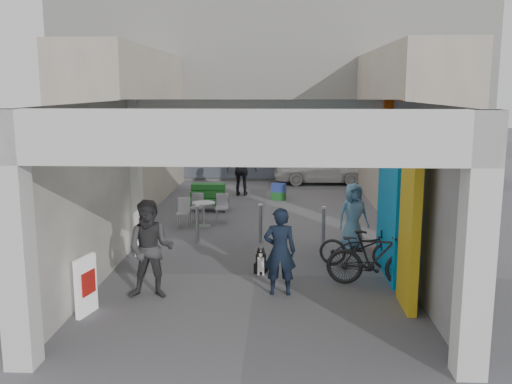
{
  "coord_description": "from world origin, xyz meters",
  "views": [
    {
      "loc": [
        0.5,
        -11.13,
        3.75
      ],
      "look_at": [
        -0.03,
        1.0,
        1.54
      ],
      "focal_mm": 40.0,
      "sensor_mm": 36.0,
      "label": 1
    }
  ],
  "objects_px": {
    "produce_stand": "(208,200)",
    "man_back_turned": "(151,249)",
    "bicycle_rear": "(374,258)",
    "cafe_set": "(201,214)",
    "man_with_dog": "(280,251)",
    "bicycle_front": "(359,247)",
    "border_collie": "(261,263)",
    "white_van": "(320,168)",
    "man_crates": "(242,170)",
    "man_elderly": "(353,216)"
  },
  "relations": [
    {
      "from": "man_crates",
      "to": "man_with_dog",
      "type": "bearing_deg",
      "value": 100.02
    },
    {
      "from": "man_with_dog",
      "to": "bicycle_rear",
      "type": "height_order",
      "value": "man_with_dog"
    },
    {
      "from": "cafe_set",
      "to": "bicycle_rear",
      "type": "xyz_separation_m",
      "value": [
        4.02,
        -4.93,
        0.26
      ]
    },
    {
      "from": "produce_stand",
      "to": "man_crates",
      "type": "height_order",
      "value": "man_crates"
    },
    {
      "from": "cafe_set",
      "to": "man_elderly",
      "type": "distance_m",
      "value": 4.56
    },
    {
      "from": "man_crates",
      "to": "bicycle_rear",
      "type": "relative_size",
      "value": 0.99
    },
    {
      "from": "man_back_turned",
      "to": "bicycle_rear",
      "type": "bearing_deg",
      "value": 9.42
    },
    {
      "from": "man_with_dog",
      "to": "bicycle_front",
      "type": "relative_size",
      "value": 0.96
    },
    {
      "from": "man_with_dog",
      "to": "white_van",
      "type": "distance_m",
      "value": 12.66
    },
    {
      "from": "bicycle_front",
      "to": "man_with_dog",
      "type": "bearing_deg",
      "value": 148.34
    },
    {
      "from": "bicycle_front",
      "to": "bicycle_rear",
      "type": "relative_size",
      "value": 0.94
    },
    {
      "from": "cafe_set",
      "to": "man_with_dog",
      "type": "distance_m",
      "value": 5.91
    },
    {
      "from": "man_back_turned",
      "to": "bicycle_rear",
      "type": "relative_size",
      "value": 0.99
    },
    {
      "from": "produce_stand",
      "to": "bicycle_front",
      "type": "bearing_deg",
      "value": -51.0
    },
    {
      "from": "border_collie",
      "to": "man_crates",
      "type": "bearing_deg",
      "value": 115.65
    },
    {
      "from": "man_with_dog",
      "to": "bicycle_rear",
      "type": "relative_size",
      "value": 0.9
    },
    {
      "from": "cafe_set",
      "to": "man_back_turned",
      "type": "xyz_separation_m",
      "value": [
        -0.11,
        -5.72,
        0.62
      ]
    },
    {
      "from": "cafe_set",
      "to": "produce_stand",
      "type": "bearing_deg",
      "value": 91.4
    },
    {
      "from": "bicycle_rear",
      "to": "man_back_turned",
      "type": "bearing_deg",
      "value": 109.92
    },
    {
      "from": "border_collie",
      "to": "man_with_dog",
      "type": "distance_m",
      "value": 1.37
    },
    {
      "from": "cafe_set",
      "to": "bicycle_rear",
      "type": "distance_m",
      "value": 6.37
    },
    {
      "from": "border_collie",
      "to": "man_back_turned",
      "type": "bearing_deg",
      "value": -124.25
    },
    {
      "from": "produce_stand",
      "to": "man_back_turned",
      "type": "xyz_separation_m",
      "value": [
        -0.06,
        -7.49,
        0.57
      ]
    },
    {
      "from": "produce_stand",
      "to": "bicycle_front",
      "type": "height_order",
      "value": "bicycle_front"
    },
    {
      "from": "man_with_dog",
      "to": "man_elderly",
      "type": "bearing_deg",
      "value": -118.99
    },
    {
      "from": "produce_stand",
      "to": "bicycle_rear",
      "type": "relative_size",
      "value": 0.69
    },
    {
      "from": "border_collie",
      "to": "man_crates",
      "type": "xyz_separation_m",
      "value": [
        -0.99,
        8.68,
        0.67
      ]
    },
    {
      "from": "border_collie",
      "to": "bicycle_front",
      "type": "xyz_separation_m",
      "value": [
        2.07,
        0.52,
        0.22
      ]
    },
    {
      "from": "bicycle_front",
      "to": "white_van",
      "type": "height_order",
      "value": "white_van"
    },
    {
      "from": "man_with_dog",
      "to": "bicycle_front",
      "type": "height_order",
      "value": "man_with_dog"
    },
    {
      "from": "bicycle_rear",
      "to": "man_crates",
      "type": "bearing_deg",
      "value": 27.87
    },
    {
      "from": "man_with_dog",
      "to": "man_elderly",
      "type": "relative_size",
      "value": 1.05
    },
    {
      "from": "border_collie",
      "to": "man_back_turned",
      "type": "distance_m",
      "value": 2.5
    },
    {
      "from": "man_with_dog",
      "to": "man_elderly",
      "type": "distance_m",
      "value": 3.67
    },
    {
      "from": "man_back_turned",
      "to": "bicycle_rear",
      "type": "xyz_separation_m",
      "value": [
        4.13,
        0.79,
        -0.36
      ]
    },
    {
      "from": "border_collie",
      "to": "bicycle_rear",
      "type": "xyz_separation_m",
      "value": [
        2.19,
        -0.64,
        0.32
      ]
    },
    {
      "from": "man_crates",
      "to": "cafe_set",
      "type": "bearing_deg",
      "value": 81.25
    },
    {
      "from": "produce_stand",
      "to": "bicycle_front",
      "type": "distance_m",
      "value": 6.79
    },
    {
      "from": "man_elderly",
      "to": "man_crates",
      "type": "relative_size",
      "value": 0.87
    },
    {
      "from": "man_with_dog",
      "to": "man_back_turned",
      "type": "relative_size",
      "value": 0.91
    },
    {
      "from": "white_van",
      "to": "bicycle_front",
      "type": "bearing_deg",
      "value": 178.23
    },
    {
      "from": "man_back_turned",
      "to": "man_crates",
      "type": "bearing_deg",
      "value": 83.19
    },
    {
      "from": "man_crates",
      "to": "white_van",
      "type": "height_order",
      "value": "man_crates"
    },
    {
      "from": "bicycle_rear",
      "to": "white_van",
      "type": "xyz_separation_m",
      "value": [
        -0.25,
        12.04,
        0.07
      ]
    },
    {
      "from": "cafe_set",
      "to": "bicycle_front",
      "type": "distance_m",
      "value": 5.42
    },
    {
      "from": "man_crates",
      "to": "man_back_turned",
      "type": "bearing_deg",
      "value": 86.74
    },
    {
      "from": "bicycle_rear",
      "to": "white_van",
      "type": "bearing_deg",
      "value": 10.23
    },
    {
      "from": "man_elderly",
      "to": "bicycle_front",
      "type": "bearing_deg",
      "value": -108.45
    },
    {
      "from": "cafe_set",
      "to": "bicycle_rear",
      "type": "height_order",
      "value": "bicycle_rear"
    },
    {
      "from": "man_crates",
      "to": "bicycle_front",
      "type": "height_order",
      "value": "man_crates"
    }
  ]
}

